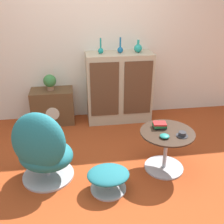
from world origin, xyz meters
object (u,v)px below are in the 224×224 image
vase_inner_right (138,48)px  potted_plant (50,81)px  coffee_table (166,147)px  vase_leftmost (101,50)px  teacup (182,134)px  vase_inner_left (120,49)px  tv_console (53,106)px  ottoman (108,177)px  book_stack (160,125)px  egg_chair (42,149)px  sideboard (119,87)px  bowl (165,136)px

vase_inner_right → potted_plant: 1.39m
coffee_table → vase_inner_right: size_ratio=3.37×
vase_leftmost → potted_plant: vase_leftmost is taller
vase_leftmost → teacup: size_ratio=1.70×
teacup → vase_inner_left: bearing=106.0°
tv_console → ottoman: 1.78m
ottoman → book_stack: 0.82m
coffee_table → vase_inner_right: vase_inner_right is taller
ottoman → egg_chair: bearing=158.5°
vase_inner_right → ottoman: bearing=-112.2°
sideboard → potted_plant: 1.05m
egg_chair → coffee_table: 1.37m
tv_console → ottoman: bearing=-68.8°
ottoman → tv_console: bearing=111.2°
vase_inner_right → coffee_table: bearing=-88.6°
vase_leftmost → teacup: vase_leftmost is taller
sideboard → vase_leftmost: (-0.27, 0.00, 0.59)m
teacup → bowl: size_ratio=1.24×
tv_console → coffee_table: tv_console is taller
egg_chair → bowl: 1.30m
potted_plant → sideboard: bearing=-2.0°
vase_leftmost → vase_inner_left: vase_inner_left is taller
vase_inner_left → teacup: 1.65m
tv_console → vase_inner_left: size_ratio=2.84×
vase_inner_right → teacup: 1.61m
tv_console → vase_inner_right: vase_inner_right is taller
coffee_table → book_stack: bearing=119.4°
ottoman → vase_inner_right: (0.66, 1.63, 0.97)m
vase_leftmost → vase_inner_left: bearing=0.0°
vase_inner_right → book_stack: (-0.02, -1.26, -0.61)m
book_stack → coffee_table: bearing=-60.6°
egg_chair → coffee_table: size_ratio=1.40×
vase_inner_left → tv_console: bearing=178.3°
egg_chair → coffee_table: bearing=0.0°
potted_plant → vase_inner_right: bearing=-1.4°
sideboard → egg_chair: (-1.05, -1.36, -0.14)m
teacup → ottoman: bearing=-169.5°
tv_console → book_stack: (1.28, -1.29, 0.26)m
coffee_table → teacup: bearing=-41.4°
egg_chair → bowl: egg_chair is taller
egg_chair → teacup: (1.49, -0.11, 0.12)m
egg_chair → book_stack: 1.31m
tv_console → potted_plant: (-0.01, 0.00, 0.40)m
potted_plant → teacup: (1.47, -1.51, -0.16)m
coffee_table → ottoman: bearing=-159.4°
coffee_table → vase_leftmost: 1.70m
ottoman → teacup: size_ratio=3.44×
vase_inner_left → bowl: bearing=-81.3°
tv_console → bowl: (1.27, -1.51, 0.24)m
coffee_table → bowl: (-0.07, -0.11, 0.21)m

